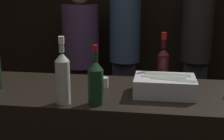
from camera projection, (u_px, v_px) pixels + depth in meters
name	position (u px, v px, depth m)	size (l,w,h in m)	color
wall_back_chalkboard	(138.00, 8.00, 3.95)	(6.40, 0.06, 2.80)	black
ice_bin_with_bottles	(166.00, 84.00, 1.82)	(0.35, 0.25, 0.12)	silver
candle_votive	(104.00, 82.00, 1.97)	(0.06, 0.06, 0.06)	silver
white_wine_bottle	(63.00, 76.00, 1.65)	(0.08, 0.08, 0.36)	#B2B7AD
red_wine_bottle_burgundy	(96.00, 81.00, 1.65)	(0.08, 0.08, 0.32)	#143319
red_wine_bottle_tall	(163.00, 63.00, 2.03)	(0.07, 0.07, 0.34)	black
person_in_hoodie	(81.00, 53.00, 3.59)	(0.42, 0.42, 1.67)	black
person_blond_tee	(196.00, 46.00, 3.52)	(0.35, 0.35, 1.80)	black
person_grey_polo	(125.00, 46.00, 3.53)	(0.35, 0.35, 1.79)	black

